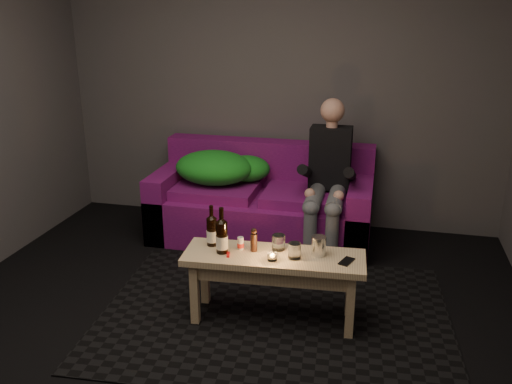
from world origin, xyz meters
TOP-DOWN VIEW (x-y plane):
  - floor at (0.00, 0.00)m, footprint 4.50×4.50m
  - room at (0.00, 0.47)m, footprint 4.50×4.50m
  - rug at (0.31, 0.54)m, footprint 2.40×1.81m
  - sofa at (-0.06, 1.82)m, footprint 1.88×0.84m
  - green_blanket at (-0.44, 1.81)m, footprint 0.83×0.56m
  - person at (0.52, 1.66)m, footprint 0.34×0.78m
  - coffee_table at (0.31, 0.49)m, footprint 1.17×0.44m
  - beer_bottle_a at (-0.11, 0.54)m, footprint 0.07×0.07m
  - beer_bottle_b at (-0.02, 0.44)m, footprint 0.08×0.08m
  - salt_shaker at (0.08, 0.51)m, footprint 0.04×0.04m
  - pepper_mill at (0.17, 0.51)m, footprint 0.05×0.05m
  - tumbler_back at (0.32, 0.57)m, footprint 0.10×0.10m
  - tealight at (0.31, 0.41)m, footprint 0.06×0.06m
  - tumbler_front at (0.44, 0.47)m, footprint 0.10×0.10m
  - steel_cup at (0.58, 0.55)m, footprint 0.12×0.12m
  - smartphone at (0.76, 0.49)m, footprint 0.10×0.14m
  - red_lighter at (0.03, 0.41)m, footprint 0.03×0.07m

SIDE VIEW (x-z plane):
  - floor at x=0.00m, z-range 0.00..0.00m
  - rug at x=0.31m, z-range 0.00..0.01m
  - sofa at x=-0.06m, z-range -0.11..0.70m
  - coffee_table at x=0.31m, z-range 0.15..0.62m
  - smartphone at x=0.76m, z-range 0.47..0.48m
  - red_lighter at x=0.03m, z-range 0.47..0.48m
  - tealight at x=0.31m, z-range 0.47..0.51m
  - salt_shaker at x=0.08m, z-range 0.47..0.55m
  - tumbler_back at x=0.32m, z-range 0.47..0.57m
  - tumbler_front at x=0.44m, z-range 0.47..0.57m
  - pepper_mill at x=0.17m, z-range 0.47..0.59m
  - steel_cup at x=0.58m, z-range 0.47..0.59m
  - beer_bottle_a at x=-0.11m, z-range 0.43..0.71m
  - beer_bottle_b at x=-0.02m, z-range 0.43..0.73m
  - green_blanket at x=-0.44m, z-range 0.47..0.75m
  - person at x=0.52m, z-range 0.02..1.28m
  - room at x=0.00m, z-range -0.61..3.89m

